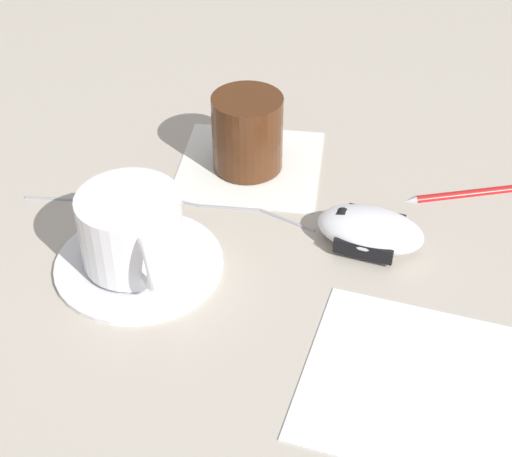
# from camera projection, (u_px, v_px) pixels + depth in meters

# --- Properties ---
(ground_plane) EXTENTS (3.00, 3.00, 0.00)m
(ground_plane) POSITION_uv_depth(u_px,v_px,m) (283.00, 245.00, 0.71)
(ground_plane) COLOR #B2A899
(saucer) EXTENTS (0.15, 0.15, 0.01)m
(saucer) POSITION_uv_depth(u_px,v_px,m) (139.00, 262.00, 0.68)
(saucer) COLOR white
(saucer) RESTS_ON ground
(coffee_cup) EXTENTS (0.10, 0.10, 0.07)m
(coffee_cup) POSITION_uv_depth(u_px,v_px,m) (132.00, 230.00, 0.66)
(coffee_cup) COLOR white
(coffee_cup) RESTS_ON saucer
(computer_mouse) EXTENTS (0.10, 0.06, 0.03)m
(computer_mouse) POSITION_uv_depth(u_px,v_px,m) (370.00, 230.00, 0.70)
(computer_mouse) COLOR silver
(computer_mouse) RESTS_ON ground
(mouse_cable) EXTENTS (0.28, 0.07, 0.00)m
(mouse_cable) POSITION_uv_depth(u_px,v_px,m) (170.00, 204.00, 0.75)
(mouse_cable) COLOR gray
(mouse_cable) RESTS_ON ground
(napkin_under_glass) EXTENTS (0.18, 0.18, 0.00)m
(napkin_under_glass) POSITION_uv_depth(u_px,v_px,m) (250.00, 165.00, 0.81)
(napkin_under_glass) COLOR silver
(napkin_under_glass) RESTS_ON ground
(drinking_glass) EXTENTS (0.07, 0.07, 0.08)m
(drinking_glass) POSITION_uv_depth(u_px,v_px,m) (247.00, 132.00, 0.78)
(drinking_glass) COLOR #4C2814
(drinking_glass) RESTS_ON napkin_under_glass
(napkin_spare) EXTENTS (0.17, 0.17, 0.00)m
(napkin_spare) POSITION_uv_depth(u_px,v_px,m) (412.00, 382.00, 0.59)
(napkin_spare) COLOR white
(napkin_spare) RESTS_ON ground
(pen) EXTENTS (0.13, 0.09, 0.01)m
(pen) POSITION_uv_depth(u_px,v_px,m) (477.00, 190.00, 0.77)
(pen) COLOR #B21919
(pen) RESTS_ON ground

